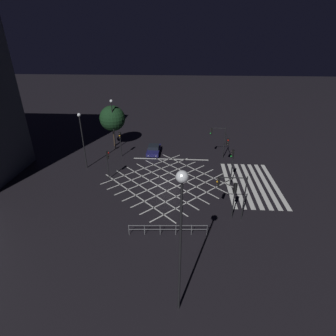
% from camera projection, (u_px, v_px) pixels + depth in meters
% --- Properties ---
extents(ground_plane, '(200.00, 200.00, 0.00)m').
position_uv_depth(ground_plane, '(168.00, 181.00, 31.62)').
color(ground_plane, black).
extents(road_markings, '(16.05, 20.86, 0.01)m').
position_uv_depth(road_markings, '(214.00, 181.00, 31.59)').
color(road_markings, silver).
rests_on(road_markings, ground_plane).
extents(traffic_light_sw_cross, '(0.36, 2.74, 4.60)m').
position_uv_depth(traffic_light_sw_cross, '(231.00, 188.00, 23.59)').
color(traffic_light_sw_cross, black).
rests_on(traffic_light_sw_cross, ground_plane).
extents(traffic_light_sw_main, '(0.39, 0.36, 3.85)m').
position_uv_depth(traffic_light_sw_main, '(234.00, 193.00, 23.97)').
color(traffic_light_sw_main, black).
rests_on(traffic_light_sw_main, ground_plane).
extents(traffic_light_median_north, '(0.36, 0.39, 3.67)m').
position_uv_depth(traffic_light_median_north, '(108.00, 159.00, 30.99)').
color(traffic_light_median_north, black).
rests_on(traffic_light_median_north, ground_plane).
extents(traffic_light_median_south, '(0.36, 0.39, 4.54)m').
position_uv_depth(traffic_light_median_south, '(232.00, 160.00, 29.27)').
color(traffic_light_median_south, black).
rests_on(traffic_light_median_south, ground_plane).
extents(traffic_light_se_main, '(2.85, 0.36, 3.94)m').
position_uv_depth(traffic_light_se_main, '(226.00, 142.00, 35.26)').
color(traffic_light_se_main, black).
rests_on(traffic_light_se_main, ground_plane).
extents(traffic_light_se_cross, '(0.36, 2.15, 4.60)m').
position_uv_depth(traffic_light_se_cross, '(217.00, 136.00, 36.27)').
color(traffic_light_se_cross, black).
rests_on(traffic_light_se_cross, ground_plane).
extents(traffic_light_ne_main, '(0.39, 0.36, 3.76)m').
position_uv_depth(traffic_light_ne_main, '(120.00, 139.00, 36.96)').
color(traffic_light_ne_main, black).
rests_on(traffic_light_ne_main, ground_plane).
extents(street_lamp_east, '(0.44, 0.44, 7.62)m').
position_uv_depth(street_lamp_east, '(113.00, 117.00, 38.58)').
color(street_lamp_east, black).
rests_on(street_lamp_east, ground_plane).
extents(street_lamp_west, '(0.63, 0.63, 9.89)m').
position_uv_depth(street_lamp_west, '(181.00, 212.00, 13.42)').
color(street_lamp_west, black).
rests_on(street_lamp_west, ground_plane).
extents(street_lamp_far, '(0.44, 0.44, 7.37)m').
position_uv_depth(street_lamp_far, '(82.00, 133.00, 32.76)').
color(street_lamp_far, black).
rests_on(street_lamp_far, ground_plane).
extents(street_tree_near, '(3.88, 3.88, 6.42)m').
position_uv_depth(street_tree_near, '(112.00, 118.00, 40.05)').
color(street_tree_near, '#38281C').
rests_on(street_tree_near, ground_plane).
extents(waiting_car, '(4.06, 1.78, 1.20)m').
position_uv_depth(waiting_car, '(154.00, 149.00, 39.11)').
color(waiting_car, '#191951').
rests_on(waiting_car, ground_plane).
extents(pedestrian_railing, '(0.47, 6.86, 1.05)m').
position_uv_depth(pedestrian_railing, '(168.00, 229.00, 22.73)').
color(pedestrian_railing, gray).
rests_on(pedestrian_railing, ground_plane).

